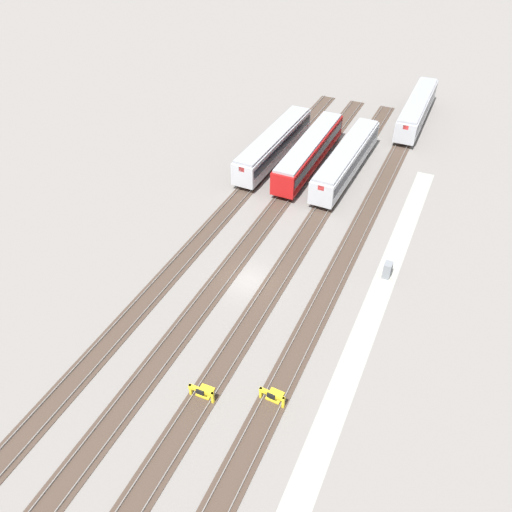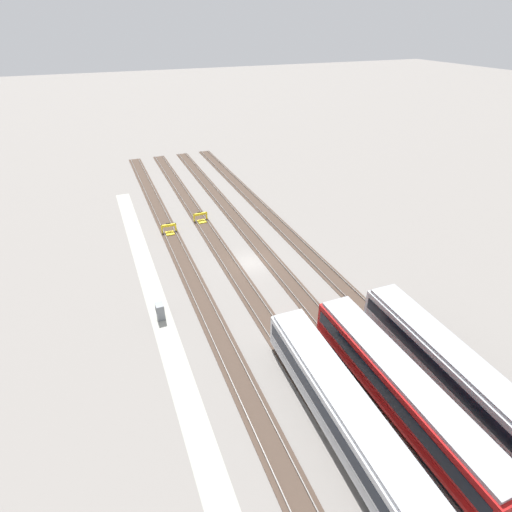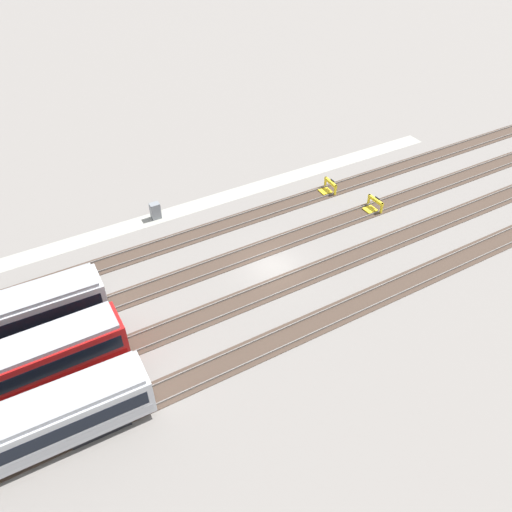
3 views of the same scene
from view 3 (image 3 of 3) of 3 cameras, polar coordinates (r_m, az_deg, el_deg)
The scene contains 9 objects.
ground_plane at distance 41.98m, azimuth 1.92°, elevation -1.18°, with size 400.00×400.00×0.00m, color gray.
service_walkway at distance 50.06m, azimuth -4.90°, elevation 6.34°, with size 54.00×2.00×0.01m, color #9E9E93.
rail_track_nearest at distance 46.84m, azimuth -2.61°, elevation 3.87°, with size 90.00×2.23×0.21m.
rail_track_near_inner at distance 43.51m, azimuth 0.30°, elevation 0.66°, with size 90.00×2.24×0.21m.
rail_track_middle at distance 40.47m, azimuth 3.67°, elevation -3.06°, with size 90.00×2.24×0.21m.
rail_track_far_inner at distance 37.79m, azimuth 7.58°, elevation -7.33°, with size 90.00×2.23×0.21m.
bumper_stop_nearest_track at distance 51.53m, azimuth 8.26°, elevation 7.79°, with size 1.38×2.01×1.22m.
bumper_stop_near_inner_track at distance 49.58m, azimuth 13.24°, elevation 5.67°, with size 1.37×2.01×1.22m.
electrical_cabinet at distance 47.93m, azimuth -11.43°, elevation 5.08°, with size 0.90×0.73×1.60m.
Camera 3 is at (16.85, 26.77, 27.61)m, focal length 35.00 mm.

